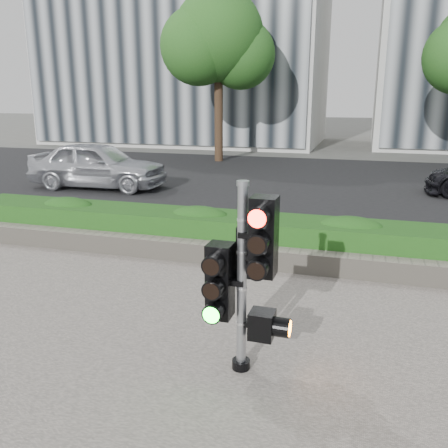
% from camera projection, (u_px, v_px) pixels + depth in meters
% --- Properties ---
extents(ground, '(120.00, 120.00, 0.00)m').
position_uv_depth(ground, '(223.00, 317.00, 6.22)').
color(ground, '#51514C').
rests_on(ground, ground).
extents(sidewalk, '(16.00, 11.00, 0.03)m').
position_uv_depth(sidewalk, '(136.00, 447.00, 3.90)').
color(sidewalk, '#9E9389').
rests_on(sidewalk, ground).
extents(road, '(60.00, 13.00, 0.02)m').
position_uv_depth(road, '(310.00, 184.00, 15.47)').
color(road, black).
rests_on(road, ground).
extents(curb, '(60.00, 0.25, 0.12)m').
position_uv_depth(curb, '(269.00, 243.00, 9.12)').
color(curb, gray).
rests_on(curb, ground).
extents(stone_wall, '(12.00, 0.32, 0.34)m').
position_uv_depth(stone_wall, '(255.00, 257.00, 7.92)').
color(stone_wall, gray).
rests_on(stone_wall, sidewalk).
extents(hedge, '(12.00, 1.00, 0.68)m').
position_uv_depth(hedge, '(263.00, 236.00, 8.48)').
color(hedge, '#3B8529').
rests_on(hedge, sidewalk).
extents(building_left, '(16.00, 9.00, 15.00)m').
position_uv_depth(building_left, '(188.00, 13.00, 27.99)').
color(building_left, '#B7B7B2').
rests_on(building_left, ground).
extents(tree_left, '(4.61, 4.03, 7.34)m').
position_uv_depth(tree_left, '(218.00, 39.00, 19.60)').
color(tree_left, black).
rests_on(tree_left, ground).
extents(traffic_signal, '(0.69, 0.51, 2.00)m').
position_uv_depth(traffic_signal, '(245.00, 269.00, 4.73)').
color(traffic_signal, black).
rests_on(traffic_signal, sidewalk).
extents(car_silver, '(4.28, 1.86, 1.44)m').
position_uv_depth(car_silver, '(98.00, 165.00, 14.58)').
color(car_silver, silver).
rests_on(car_silver, road).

